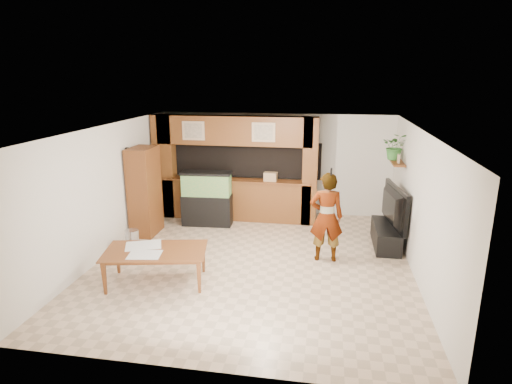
% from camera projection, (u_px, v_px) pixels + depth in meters
% --- Properties ---
extents(floor, '(6.50, 6.50, 0.00)m').
position_uv_depth(floor, '(253.00, 262.00, 8.40)').
color(floor, tan).
rests_on(floor, ground).
extents(ceiling, '(6.50, 6.50, 0.00)m').
position_uv_depth(ceiling, '(253.00, 129.00, 7.70)').
color(ceiling, white).
rests_on(ceiling, wall_back).
extents(wall_back, '(6.00, 0.00, 6.00)m').
position_uv_depth(wall_back, '(275.00, 164.00, 11.14)').
color(wall_back, silver).
rests_on(wall_back, floor).
extents(wall_left, '(0.00, 6.50, 6.50)m').
position_uv_depth(wall_left, '(105.00, 191.00, 8.53)').
color(wall_left, silver).
rests_on(wall_left, floor).
extents(wall_right, '(0.00, 6.50, 6.50)m').
position_uv_depth(wall_right, '(420.00, 206.00, 7.57)').
color(wall_right, silver).
rests_on(wall_right, floor).
extents(partition, '(4.20, 0.99, 2.60)m').
position_uv_depth(partition, '(234.00, 167.00, 10.70)').
color(partition, brown).
rests_on(partition, floor).
extents(wall_clock, '(0.05, 0.25, 0.25)m').
position_uv_depth(wall_clock, '(127.00, 153.00, 9.32)').
color(wall_clock, black).
rests_on(wall_clock, wall_left).
extents(wall_shelf, '(0.25, 0.90, 0.04)m').
position_uv_depth(wall_shelf, '(397.00, 162.00, 9.34)').
color(wall_shelf, brown).
rests_on(wall_shelf, wall_right).
extents(pantry_cabinet, '(0.50, 0.82, 2.00)m').
position_uv_depth(pantry_cabinet, '(145.00, 191.00, 9.67)').
color(pantry_cabinet, brown).
rests_on(pantry_cabinet, floor).
extents(trash_can, '(0.28, 0.28, 0.51)m').
position_uv_depth(trash_can, '(132.00, 242.00, 8.73)').
color(trash_can, '#B2B2B7').
rests_on(trash_can, floor).
extents(aquarium, '(1.19, 0.45, 1.32)m').
position_uv_depth(aquarium, '(207.00, 199.00, 10.31)').
color(aquarium, black).
rests_on(aquarium, floor).
extents(tv_stand, '(0.50, 1.36, 0.45)m').
position_uv_depth(tv_stand, '(386.00, 236.00, 9.13)').
color(tv_stand, black).
rests_on(tv_stand, floor).
extents(television, '(0.41, 1.51, 0.86)m').
position_uv_depth(television, '(388.00, 206.00, 8.96)').
color(television, black).
rests_on(television, tv_stand).
extents(photo_frame, '(0.04, 0.14, 0.19)m').
position_uv_depth(photo_frame, '(399.00, 159.00, 9.13)').
color(photo_frame, tan).
rests_on(photo_frame, wall_shelf).
extents(potted_plant, '(0.59, 0.53, 0.59)m').
position_uv_depth(potted_plant, '(395.00, 146.00, 9.45)').
color(potted_plant, '#32702C').
rests_on(potted_plant, wall_shelf).
extents(person, '(0.69, 0.48, 1.78)m').
position_uv_depth(person, '(326.00, 217.00, 8.27)').
color(person, tan).
rests_on(person, floor).
extents(microphone, '(0.04, 0.10, 0.17)m').
position_uv_depth(microphone, '(331.00, 172.00, 7.86)').
color(microphone, black).
rests_on(microphone, person).
extents(dining_table, '(1.90, 1.30, 0.61)m').
position_uv_depth(dining_table, '(156.00, 267.00, 7.46)').
color(dining_table, brown).
rests_on(dining_table, floor).
extents(newspaper_a, '(0.60, 0.47, 0.01)m').
position_uv_depth(newspaper_a, '(145.00, 255.00, 7.22)').
color(newspaper_a, silver).
rests_on(newspaper_a, dining_table).
extents(newspaper_b, '(0.74, 0.65, 0.01)m').
position_uv_depth(newspaper_b, '(143.00, 245.00, 7.61)').
color(newspaper_b, silver).
rests_on(newspaper_b, dining_table).
extents(counter_box, '(0.33, 0.24, 0.21)m').
position_uv_depth(counter_box, '(271.00, 177.00, 10.42)').
color(counter_box, '#A07D57').
rests_on(counter_box, partition).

